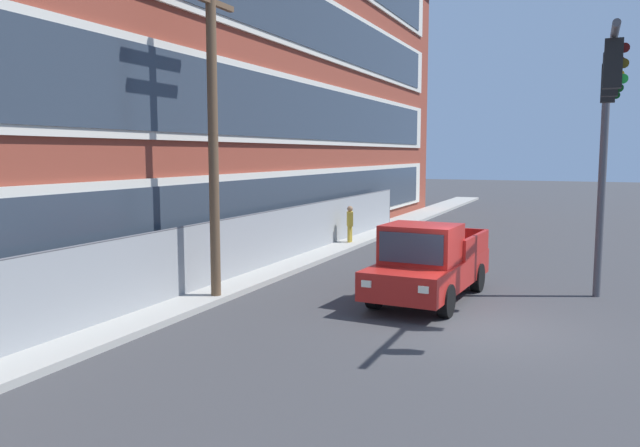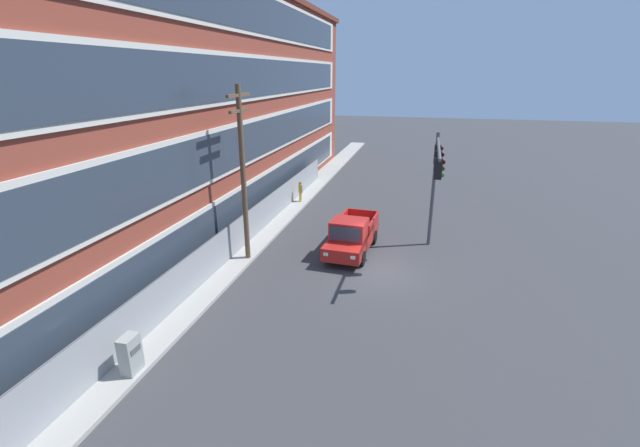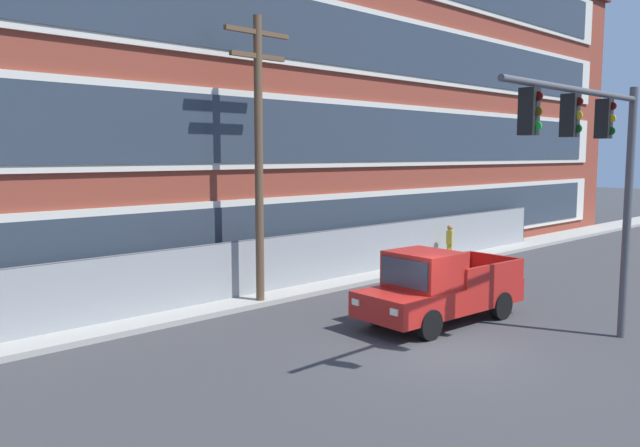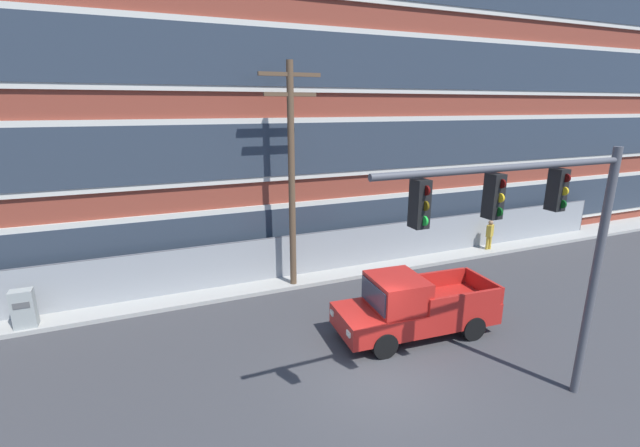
% 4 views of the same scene
% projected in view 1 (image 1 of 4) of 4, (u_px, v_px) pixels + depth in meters
% --- Properties ---
extents(ground_plane, '(160.00, 160.00, 0.00)m').
position_uv_depth(ground_plane, '(481.00, 329.00, 13.86)').
color(ground_plane, '#38383A').
extents(sidewalk_building_side, '(80.00, 1.85, 0.16)m').
position_uv_depth(sidewalk_building_side, '(199.00, 295.00, 16.79)').
color(sidewalk_building_side, '#9E9B93').
rests_on(sidewalk_building_side, ground).
extents(brick_mill_building, '(52.80, 9.55, 14.63)m').
position_uv_depth(brick_mill_building, '(103.00, 48.00, 20.56)').
color(brick_mill_building, brown).
rests_on(brick_mill_building, ground).
extents(chain_link_fence, '(34.10, 0.06, 1.98)m').
position_uv_depth(chain_link_fence, '(213.00, 255.00, 17.77)').
color(chain_link_fence, gray).
rests_on(chain_link_fence, ground).
extents(traffic_signal_mast, '(6.45, 0.43, 6.38)m').
position_uv_depth(traffic_signal_mast, '(607.00, 118.00, 14.61)').
color(traffic_signal_mast, '#4C4C51').
rests_on(traffic_signal_mast, ground).
extents(pickup_truck_red, '(5.42, 2.34, 2.09)m').
position_uv_depth(pickup_truck_red, '(428.00, 264.00, 16.41)').
color(pickup_truck_red, '#AD1E19').
rests_on(pickup_truck_red, ground).
extents(utility_pole_near_corner, '(2.38, 0.26, 8.87)m').
position_uv_depth(utility_pole_near_corner, '(213.00, 114.00, 15.90)').
color(utility_pole_near_corner, brown).
rests_on(utility_pole_near_corner, ground).
extents(pedestrian_near_cabinet, '(0.46, 0.39, 1.69)m').
position_uv_depth(pedestrian_near_cabinet, '(350.00, 223.00, 26.16)').
color(pedestrian_near_cabinet, '#B7932D').
rests_on(pedestrian_near_cabinet, ground).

